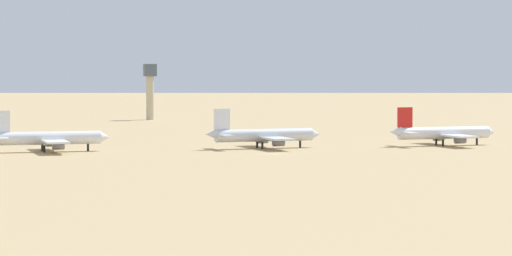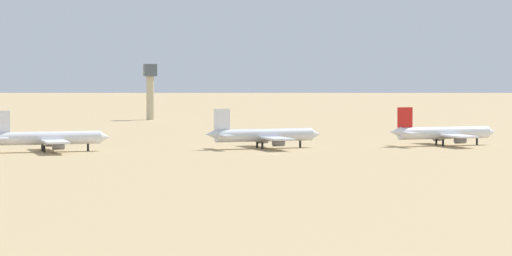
{
  "view_description": "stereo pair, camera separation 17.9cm",
  "coord_description": "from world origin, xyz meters",
  "px_view_note": "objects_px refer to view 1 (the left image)",
  "views": [
    {
      "loc": [
        -72.99,
        -332.64,
        24.12
      ],
      "look_at": [
        -1.73,
        15.24,
        6.0
      ],
      "focal_mm": 91.84,
      "sensor_mm": 36.0,
      "label": 1
    },
    {
      "loc": [
        -72.82,
        -332.68,
        24.12
      ],
      "look_at": [
        -1.73,
        15.24,
        6.0
      ],
      "focal_mm": 91.84,
      "sensor_mm": 36.0,
      "label": 2
    }
  ],
  "objects_px": {
    "parked_jet_white_3": "(47,138)",
    "control_tower": "(150,86)",
    "parked_jet_red_5": "(443,133)",
    "parked_jet_white_4": "(263,135)"
  },
  "relations": [
    {
      "from": "parked_jet_white_3",
      "to": "control_tower",
      "type": "height_order",
      "value": "control_tower"
    },
    {
      "from": "parked_jet_red_5",
      "to": "control_tower",
      "type": "xyz_separation_m",
      "value": [
        -61.75,
        183.35,
        10.27
      ]
    },
    {
      "from": "parked_jet_white_4",
      "to": "parked_jet_red_5",
      "type": "height_order",
      "value": "parked_jet_white_4"
    },
    {
      "from": "parked_jet_white_4",
      "to": "control_tower",
      "type": "xyz_separation_m",
      "value": [
        -8.93,
        184.69,
        10.26
      ]
    },
    {
      "from": "parked_jet_white_4",
      "to": "parked_jet_red_5",
      "type": "xyz_separation_m",
      "value": [
        52.82,
        1.34,
        -0.01
      ]
    },
    {
      "from": "parked_jet_white_4",
      "to": "parked_jet_red_5",
      "type": "bearing_deg",
      "value": -6.65
    },
    {
      "from": "parked_jet_white_3",
      "to": "parked_jet_white_4",
      "type": "distance_m",
      "value": 59.31
    },
    {
      "from": "parked_jet_white_3",
      "to": "parked_jet_white_4",
      "type": "relative_size",
      "value": 1.0
    },
    {
      "from": "parked_jet_red_5",
      "to": "parked_jet_white_4",
      "type": "bearing_deg",
      "value": 173.88
    },
    {
      "from": "parked_jet_red_5",
      "to": "control_tower",
      "type": "relative_size",
      "value": 1.46
    }
  ]
}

